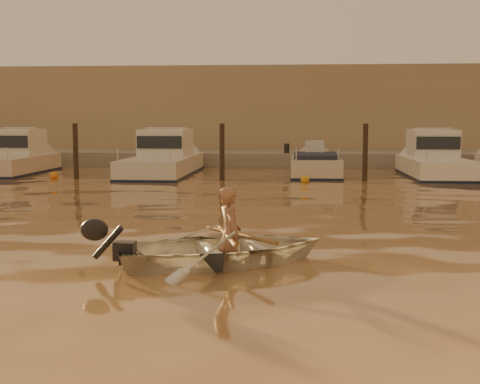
# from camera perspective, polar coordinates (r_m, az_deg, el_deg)

# --- Properties ---
(ground_plane) EXTENTS (160.00, 160.00, 0.00)m
(ground_plane) POSITION_cam_1_polar(r_m,az_deg,el_deg) (10.17, -8.97, -6.11)
(ground_plane) COLOR olive
(ground_plane) RESTS_ON ground
(dinghy) EXTENTS (3.85, 3.36, 0.67)m
(dinghy) POSITION_cam_1_polar(r_m,az_deg,el_deg) (10.09, -1.41, -4.89)
(dinghy) COLOR silver
(dinghy) RESTS_ON ground_plane
(person) EXTENTS (0.52, 0.62, 1.45)m
(person) POSITION_cam_1_polar(r_m,az_deg,el_deg) (10.08, -0.87, -3.69)
(person) COLOR #94654A
(person) RESTS_ON dinghy
(outboard_motor) EXTENTS (0.98, 0.72, 0.70)m
(outboard_motor) POSITION_cam_1_polar(r_m,az_deg,el_deg) (9.77, -9.91, -4.96)
(outboard_motor) COLOR black
(outboard_motor) RESTS_ON dinghy
(oar_port) EXTENTS (1.25, 1.76, 0.13)m
(oar_port) POSITION_cam_1_polar(r_m,az_deg,el_deg) (10.13, -0.06, -3.66)
(oar_port) COLOR brown
(oar_port) RESTS_ON dinghy
(oar_starboard) EXTENTS (0.52, 2.06, 0.13)m
(oar_starboard) POSITION_cam_1_polar(r_m,az_deg,el_deg) (10.07, -1.14, -3.72)
(oar_starboard) COLOR brown
(oar_starboard) RESTS_ON dinghy
(moored_boat_1) EXTENTS (1.96, 5.93, 1.75)m
(moored_boat_1) POSITION_cam_1_polar(r_m,az_deg,el_deg) (27.99, -18.67, 2.79)
(moored_boat_1) COLOR beige
(moored_boat_1) RESTS_ON ground_plane
(moored_boat_2) EXTENTS (2.26, 7.58, 1.75)m
(moored_boat_2) POSITION_cam_1_polar(r_m,az_deg,el_deg) (26.20, -6.61, 2.86)
(moored_boat_2) COLOR silver
(moored_boat_2) RESTS_ON ground_plane
(moored_boat_3) EXTENTS (1.83, 5.37, 0.95)m
(moored_boat_3) POSITION_cam_1_polar(r_m,az_deg,el_deg) (25.73, 6.43, 1.91)
(moored_boat_3) COLOR beige
(moored_boat_3) RESTS_ON ground_plane
(moored_boat_4) EXTENTS (2.09, 6.49, 1.75)m
(moored_boat_4) POSITION_cam_1_polar(r_m,az_deg,el_deg) (26.22, 16.29, 2.65)
(moored_boat_4) COLOR white
(moored_boat_4) RESTS_ON ground_plane
(piling_1) EXTENTS (0.18, 0.18, 2.20)m
(piling_1) POSITION_cam_1_polar(r_m,az_deg,el_deg) (24.77, -13.84, 3.16)
(piling_1) COLOR #2D2319
(piling_1) RESTS_ON ground_plane
(piling_2) EXTENTS (0.18, 0.18, 2.20)m
(piling_2) POSITION_cam_1_polar(r_m,az_deg,el_deg) (23.62, -1.54, 3.20)
(piling_2) COLOR #2D2319
(piling_2) RESTS_ON ground_plane
(piling_3) EXTENTS (0.18, 0.18, 2.20)m
(piling_3) POSITION_cam_1_polar(r_m,az_deg,el_deg) (23.60, 10.63, 3.09)
(piling_3) COLOR #2D2319
(piling_3) RESTS_ON ground_plane
(fender_b) EXTENTS (0.30, 0.30, 0.30)m
(fender_b) POSITION_cam_1_polar(r_m,az_deg,el_deg) (25.22, -15.59, 1.34)
(fender_b) COLOR orange
(fender_b) RESTS_ON ground_plane
(fender_c) EXTENTS (0.30, 0.30, 0.30)m
(fender_c) POSITION_cam_1_polar(r_m,az_deg,el_deg) (23.37, -6.56, 1.16)
(fender_c) COLOR white
(fender_c) RESTS_ON ground_plane
(fender_d) EXTENTS (0.30, 0.30, 0.30)m
(fender_d) POSITION_cam_1_polar(r_m,az_deg,el_deg) (22.85, 5.56, 1.05)
(fender_d) COLOR orange
(fender_d) RESTS_ON ground_plane
(quay) EXTENTS (52.00, 4.00, 1.00)m
(quay) POSITION_cam_1_polar(r_m,az_deg,el_deg) (31.30, 0.37, 2.58)
(quay) COLOR gray
(quay) RESTS_ON ground_plane
(waterfront_building) EXTENTS (46.00, 7.00, 4.80)m
(waterfront_building) POSITION_cam_1_polar(r_m,az_deg,el_deg) (36.72, 1.03, 6.64)
(waterfront_building) COLOR #9E8466
(waterfront_building) RESTS_ON quay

